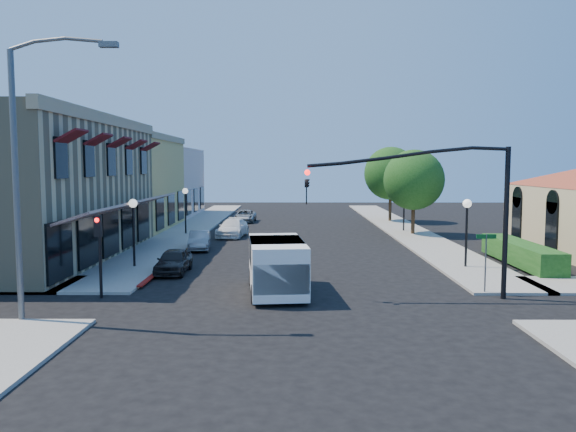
{
  "coord_description": "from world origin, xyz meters",
  "views": [
    {
      "loc": [
        -0.39,
        -20.43,
        5.26
      ],
      "look_at": [
        -0.6,
        9.19,
        2.6
      ],
      "focal_mm": 35.0,
      "sensor_mm": 36.0,
      "label": 1
    }
  ],
  "objects_px": {
    "lamppost_left_far": "(185,199)",
    "parked_car_a": "(174,261)",
    "street_tree_b": "(391,173)",
    "signal_mast_arm": "(452,196)",
    "lamppost_left_near": "(133,215)",
    "parked_car_b": "(200,240)",
    "parked_car_d": "(245,216)",
    "cobra_streetlight": "(26,165)",
    "lamppost_right_far": "(404,198)",
    "secondary_signal": "(99,241)",
    "street_tree_a": "(414,180)",
    "lamppost_right_near": "(467,216)",
    "street_name_sign": "(486,254)",
    "white_van": "(277,263)",
    "parked_car_c": "(233,228)"
  },
  "relations": [
    {
      "from": "signal_mast_arm",
      "to": "lamppost_right_near",
      "type": "xyz_separation_m",
      "value": [
        2.64,
        6.5,
        -1.35
      ]
    },
    {
      "from": "parked_car_d",
      "to": "lamppost_left_near",
      "type": "bearing_deg",
      "value": -97.31
    },
    {
      "from": "signal_mast_arm",
      "to": "parked_car_d",
      "type": "distance_m",
      "value": 32.33
    },
    {
      "from": "signal_mast_arm",
      "to": "lamppost_left_near",
      "type": "distance_m",
      "value": 15.82
    },
    {
      "from": "street_name_sign",
      "to": "parked_car_a",
      "type": "relative_size",
      "value": 0.71
    },
    {
      "from": "parked_car_b",
      "to": "lamppost_right_far",
      "type": "bearing_deg",
      "value": 27.04
    },
    {
      "from": "white_van",
      "to": "street_tree_b",
      "type": "bearing_deg",
      "value": 71.69
    },
    {
      "from": "lamppost_left_far",
      "to": "lamppost_right_near",
      "type": "bearing_deg",
      "value": -39.47
    },
    {
      "from": "street_tree_a",
      "to": "parked_car_c",
      "type": "xyz_separation_m",
      "value": [
        -13.6,
        -1.13,
        -3.54
      ]
    },
    {
      "from": "cobra_streetlight",
      "to": "lamppost_right_far",
      "type": "xyz_separation_m",
      "value": [
        17.65,
        26.0,
        -2.53
      ]
    },
    {
      "from": "white_van",
      "to": "parked_car_c",
      "type": "distance_m",
      "value": 18.93
    },
    {
      "from": "parked_car_b",
      "to": "cobra_streetlight",
      "type": "bearing_deg",
      "value": -106.2
    },
    {
      "from": "signal_mast_arm",
      "to": "secondary_signal",
      "type": "xyz_separation_m",
      "value": [
        -13.86,
        -0.09,
        -1.77
      ]
    },
    {
      "from": "cobra_streetlight",
      "to": "street_name_sign",
      "type": "bearing_deg",
      "value": 14.16
    },
    {
      "from": "street_name_sign",
      "to": "white_van",
      "type": "distance_m",
      "value": 8.53
    },
    {
      "from": "street_tree_a",
      "to": "white_van",
      "type": "xyz_separation_m",
      "value": [
        -9.82,
        -19.66,
        -2.92
      ]
    },
    {
      "from": "street_tree_a",
      "to": "cobra_streetlight",
      "type": "relative_size",
      "value": 0.7
    },
    {
      "from": "street_tree_b",
      "to": "secondary_signal",
      "type": "height_order",
      "value": "street_tree_b"
    },
    {
      "from": "street_name_sign",
      "to": "white_van",
      "type": "height_order",
      "value": "street_name_sign"
    },
    {
      "from": "cobra_streetlight",
      "to": "lamppost_right_near",
      "type": "height_order",
      "value": "cobra_streetlight"
    },
    {
      "from": "street_tree_a",
      "to": "parked_car_b",
      "type": "relative_size",
      "value": 1.83
    },
    {
      "from": "lamppost_left_far",
      "to": "parked_car_a",
      "type": "bearing_deg",
      "value": -81.45
    },
    {
      "from": "lamppost_right_near",
      "to": "parked_car_a",
      "type": "distance_m",
      "value": 14.91
    },
    {
      "from": "parked_car_b",
      "to": "lamppost_right_near",
      "type": "bearing_deg",
      "value": -29.66
    },
    {
      "from": "street_tree_b",
      "to": "street_tree_a",
      "type": "bearing_deg",
      "value": -90.0
    },
    {
      "from": "lamppost_right_near",
      "to": "lamppost_left_near",
      "type": "bearing_deg",
      "value": 180.0
    },
    {
      "from": "secondary_signal",
      "to": "parked_car_d",
      "type": "bearing_deg",
      "value": 83.99
    },
    {
      "from": "street_tree_a",
      "to": "lamppost_right_near",
      "type": "bearing_deg",
      "value": -91.23
    },
    {
      "from": "white_van",
      "to": "parked_car_a",
      "type": "height_order",
      "value": "white_van"
    },
    {
      "from": "street_tree_b",
      "to": "parked_car_a",
      "type": "bearing_deg",
      "value": -120.67
    },
    {
      "from": "street_tree_a",
      "to": "lamppost_right_far",
      "type": "distance_m",
      "value": 2.49
    },
    {
      "from": "parked_car_a",
      "to": "parked_car_b",
      "type": "height_order",
      "value": "parked_car_a"
    },
    {
      "from": "lamppost_left_near",
      "to": "parked_car_d",
      "type": "xyz_separation_m",
      "value": [
        3.7,
        23.81,
        -2.18
      ]
    },
    {
      "from": "lamppost_right_near",
      "to": "white_van",
      "type": "relative_size",
      "value": 0.69
    },
    {
      "from": "secondary_signal",
      "to": "street_name_sign",
      "type": "xyz_separation_m",
      "value": [
        15.5,
        0.79,
        -0.62
      ]
    },
    {
      "from": "parked_car_a",
      "to": "parked_car_b",
      "type": "bearing_deg",
      "value": 90.75
    },
    {
      "from": "street_tree_a",
      "to": "parked_car_a",
      "type": "relative_size",
      "value": 1.84
    },
    {
      "from": "parked_car_a",
      "to": "parked_car_c",
      "type": "relative_size",
      "value": 0.79
    },
    {
      "from": "white_van",
      "to": "parked_car_d",
      "type": "xyz_separation_m",
      "value": [
        -3.78,
        29.47,
        -0.71
      ]
    },
    {
      "from": "cobra_streetlight",
      "to": "white_van",
      "type": "xyz_separation_m",
      "value": [
        8.13,
        4.34,
        -3.99
      ]
    },
    {
      "from": "signal_mast_arm",
      "to": "lamppost_left_near",
      "type": "height_order",
      "value": "signal_mast_arm"
    },
    {
      "from": "lamppost_left_far",
      "to": "parked_car_b",
      "type": "height_order",
      "value": "lamppost_left_far"
    },
    {
      "from": "street_tree_a",
      "to": "street_tree_b",
      "type": "xyz_separation_m",
      "value": [
        0.0,
        10.0,
        0.35
      ]
    },
    {
      "from": "street_name_sign",
      "to": "signal_mast_arm",
      "type": "bearing_deg",
      "value": -156.8
    },
    {
      "from": "lamppost_right_near",
      "to": "lamppost_right_far",
      "type": "distance_m",
      "value": 16.0
    },
    {
      "from": "cobra_streetlight",
      "to": "lamppost_left_near",
      "type": "height_order",
      "value": "cobra_streetlight"
    },
    {
      "from": "parked_car_d",
      "to": "street_tree_b",
      "type": "bearing_deg",
      "value": 2.32
    },
    {
      "from": "street_tree_b",
      "to": "lamppost_left_near",
      "type": "height_order",
      "value": "street_tree_b"
    },
    {
      "from": "signal_mast_arm",
      "to": "cobra_streetlight",
      "type": "bearing_deg",
      "value": -166.89
    },
    {
      "from": "signal_mast_arm",
      "to": "parked_car_a",
      "type": "height_order",
      "value": "signal_mast_arm"
    }
  ]
}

